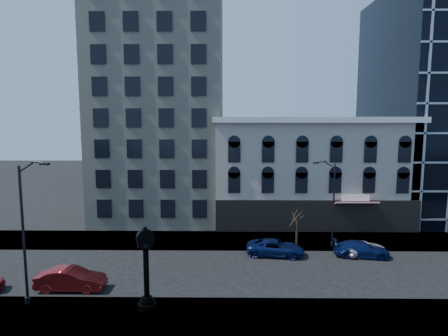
{
  "coord_description": "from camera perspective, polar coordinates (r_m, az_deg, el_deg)",
  "views": [
    {
      "loc": [
        2.45,
        -31.22,
        12.67
      ],
      "look_at": [
        2.0,
        4.0,
        8.0
      ],
      "focal_mm": 32.0,
      "sensor_mm": 36.0,
      "label": 1
    }
  ],
  "objects": [
    {
      "name": "cream_tower",
      "position": [
        51.26,
        -9.2,
        14.91
      ],
      "size": [
        15.9,
        15.4,
        42.5
      ],
      "color": "beige",
      "rests_on": "ground"
    },
    {
      "name": "street_lamp_far",
      "position": [
        38.97,
        14.66,
        -1.8
      ],
      "size": [
        2.18,
        0.57,
        8.45
      ],
      "rotation": [
        0.0,
        0.0,
        3.29
      ],
      "color": "black",
      "rests_on": "sidewalk_far"
    },
    {
      "name": "car_far_c",
      "position": [
        39.18,
        19.36,
        -10.69
      ],
      "size": [
        4.35,
        3.12,
        1.38
      ],
      "primitive_type": "imported",
      "rotation": [
        0.0,
        0.0,
        1.99
      ],
      "color": "silver",
      "rests_on": "ground"
    },
    {
      "name": "car_far_a",
      "position": [
        37.25,
        7.35,
        -11.22
      ],
      "size": [
        5.45,
        3.05,
        1.44
      ],
      "primitive_type": "imported",
      "rotation": [
        0.0,
        0.0,
        1.44
      ],
      "color": "#0C194C",
      "rests_on": "ground"
    },
    {
      "name": "sidewalk_near",
      "position": [
        26.54,
        -4.98,
        -20.85
      ],
      "size": [
        160.0,
        6.0,
        0.12
      ],
      "primitive_type": "cube",
      "color": "gray",
      "rests_on": "ground"
    },
    {
      "name": "car_far_b",
      "position": [
        38.67,
        19.03,
        -10.9
      ],
      "size": [
        5.08,
        2.64,
        1.41
      ],
      "primitive_type": "imported",
      "rotation": [
        0.0,
        0.0,
        1.43
      ],
      "color": "#0C194C",
      "rests_on": "ground"
    },
    {
      "name": "car_near_b",
      "position": [
        32.18,
        -21.02,
        -14.59
      ],
      "size": [
        4.94,
        1.74,
        1.63
      ],
      "primitive_type": "imported",
      "rotation": [
        0.0,
        0.0,
        1.57
      ],
      "color": "maroon",
      "rests_on": "ground"
    },
    {
      "name": "bare_tree_far",
      "position": [
        39.29,
        10.42,
        -6.59
      ],
      "size": [
        2.35,
        2.35,
        4.03
      ],
      "color": "#302418",
      "rests_on": "sidewalk_far"
    },
    {
      "name": "street_clock",
      "position": [
        27.19,
        -11.04,
        -14.29
      ],
      "size": [
        1.25,
        1.25,
        5.52
      ],
      "rotation": [
        0.0,
        0.0,
        0.43
      ],
      "color": "black",
      "rests_on": "sidewalk_near"
    },
    {
      "name": "sidewalk_far",
      "position": [
        41.27,
        -2.75,
        -10.25
      ],
      "size": [
        160.0,
        6.0,
        0.12
      ],
      "primitive_type": "cube",
      "color": "gray",
      "rests_on": "ground"
    },
    {
      "name": "ground",
      "position": [
        33.78,
        -3.6,
        -14.49
      ],
      "size": [
        160.0,
        160.0,
        0.0
      ],
      "primitive_type": "plane",
      "color": "black",
      "rests_on": "ground"
    },
    {
      "name": "victorian_row",
      "position": [
        48.53,
        12.08,
        -0.52
      ],
      "size": [
        22.6,
        11.19,
        12.5
      ],
      "color": "#BBAB9A",
      "rests_on": "ground"
    },
    {
      "name": "street_lamp_near",
      "position": [
        28.61,
        -25.94,
        -3.48
      ],
      "size": [
        2.53,
        0.81,
        9.88
      ],
      "rotation": [
        0.0,
        0.0,
        -0.21
      ],
      "color": "black",
      "rests_on": "sidewalk_near"
    }
  ]
}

